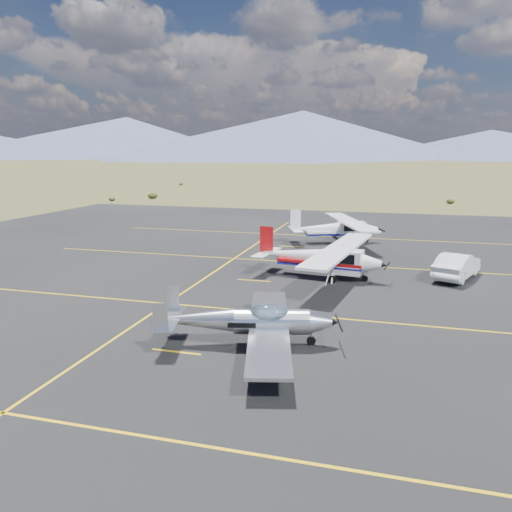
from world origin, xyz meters
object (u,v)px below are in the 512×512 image
at_px(aircraft_plain, 336,228).
at_px(sedan, 457,266).
at_px(aircraft_low_wing, 251,321).
at_px(aircraft_cessna, 321,257).

bearing_deg(aircraft_plain, sedan, -70.61).
height_order(aircraft_low_wing, aircraft_cessna, aircraft_cessna).
xyz_separation_m(aircraft_cessna, aircraft_plain, (-0.40, 11.67, -0.04)).
height_order(aircraft_low_wing, sedan, aircraft_low_wing).
distance_m(aircraft_low_wing, aircraft_cessna, 11.43).
distance_m(aircraft_cessna, aircraft_plain, 11.68).
xyz_separation_m(aircraft_plain, sedan, (8.27, -9.76, -0.46)).
distance_m(aircraft_low_wing, sedan, 16.02).
bearing_deg(aircraft_cessna, sedan, 21.82).
height_order(aircraft_cessna, aircraft_plain, aircraft_cessna).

